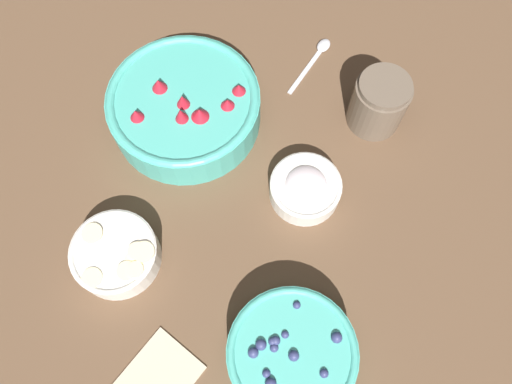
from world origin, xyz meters
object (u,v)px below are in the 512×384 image
(bowl_strawberries, at_px, (185,106))
(jar_chocolate, at_px, (378,104))
(bowl_blueberries, at_px, (292,354))
(bowl_bananas, at_px, (116,254))
(bowl_cream, at_px, (305,188))

(bowl_strawberries, bearing_deg, jar_chocolate, 116.30)
(bowl_blueberries, bearing_deg, bowl_bananas, -92.96)
(bowl_cream, xyz_separation_m, jar_chocolate, (-0.18, 0.05, 0.02))
(bowl_bananas, distance_m, bowl_cream, 0.31)
(bowl_blueberries, distance_m, bowl_cream, 0.26)
(bowl_strawberries, height_order, jar_chocolate, jar_chocolate)
(bowl_blueberries, distance_m, bowl_bananas, 0.30)
(bowl_blueberries, bearing_deg, bowl_cream, -160.65)
(jar_chocolate, bearing_deg, bowl_blueberries, 4.74)
(bowl_bananas, bearing_deg, jar_chocolate, 147.30)
(bowl_cream, bearing_deg, jar_chocolate, 164.81)
(bowl_blueberries, height_order, bowl_bananas, bowl_blueberries)
(bowl_strawberries, relative_size, bowl_bananas, 1.95)
(bowl_bananas, height_order, bowl_cream, bowl_cream)
(bowl_strawberries, relative_size, jar_chocolate, 2.49)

